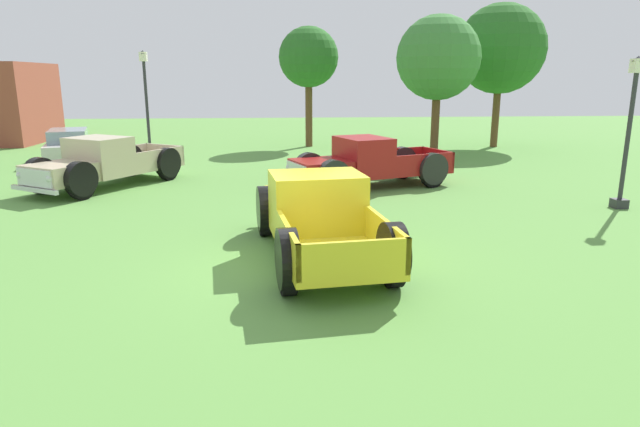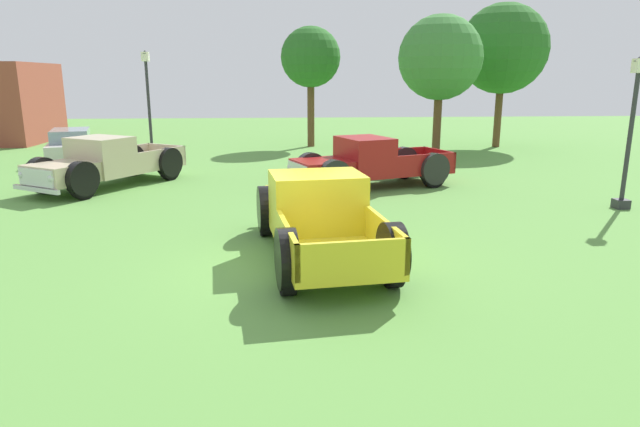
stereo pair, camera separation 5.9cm
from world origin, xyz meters
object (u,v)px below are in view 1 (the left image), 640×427
(lamp_post_near, at_px, (629,131))
(oak_tree_east, at_px, (438,58))
(oak_tree_center, at_px, (501,49))
(sedan_distant_a, at_px, (69,145))
(pickup_truck_behind_left, at_px, (361,164))
(pickup_truck_behind_right, at_px, (98,164))
(lamp_post_far, at_px, (147,105))
(pickup_truck_foreground, at_px, (316,215))
(oak_tree_west, at_px, (309,58))

(lamp_post_near, relative_size, oak_tree_east, 0.66)
(oak_tree_east, xyz_separation_m, oak_tree_center, (4.14, 3.43, 0.56))
(sedan_distant_a, distance_m, oak_tree_center, 20.66)
(sedan_distant_a, bearing_deg, lamp_post_near, -28.71)
(sedan_distant_a, relative_size, lamp_post_near, 1.11)
(pickup_truck_behind_left, bearing_deg, sedan_distant_a, 150.26)
(pickup_truck_behind_right, distance_m, lamp_post_far, 5.57)
(lamp_post_near, bearing_deg, pickup_truck_behind_right, 165.29)
(oak_tree_east, bearing_deg, pickup_truck_foreground, -115.06)
(oak_tree_east, bearing_deg, sedan_distant_a, -178.57)
(lamp_post_far, bearing_deg, oak_tree_center, 15.06)
(lamp_post_near, height_order, oak_tree_center, oak_tree_center)
(pickup_truck_foreground, distance_m, oak_tree_west, 18.21)
(sedan_distant_a, bearing_deg, oak_tree_center, 10.88)
(sedan_distant_a, xyz_separation_m, oak_tree_center, (19.88, 3.82, 4.12))
(lamp_post_far, bearing_deg, lamp_post_near, -32.47)
(lamp_post_near, bearing_deg, oak_tree_east, 102.41)
(pickup_truck_behind_left, distance_m, oak_tree_west, 11.84)
(lamp_post_near, distance_m, oak_tree_center, 14.08)
(lamp_post_far, bearing_deg, pickup_truck_behind_right, -94.94)
(lamp_post_far, bearing_deg, oak_tree_west, 37.57)
(pickup_truck_foreground, xyz_separation_m, oak_tree_east, (6.30, 13.48, 3.51))
(oak_tree_east, height_order, oak_tree_center, oak_tree_center)
(oak_tree_east, distance_m, oak_tree_west, 6.90)
(pickup_truck_behind_right, relative_size, lamp_post_far, 1.22)
(sedan_distant_a, bearing_deg, lamp_post_far, -9.88)
(pickup_truck_behind_right, relative_size, oak_tree_east, 0.90)
(pickup_truck_foreground, xyz_separation_m, lamp_post_near, (8.56, 3.23, 1.33))
(oak_tree_east, bearing_deg, oak_tree_center, 39.62)
(lamp_post_far, xyz_separation_m, oak_tree_center, (16.44, 4.42, 2.48))
(pickup_truck_behind_right, distance_m, oak_tree_center, 19.92)
(pickup_truck_behind_left, height_order, lamp_post_far, lamp_post_far)
(lamp_post_near, distance_m, oak_tree_west, 16.62)
(oak_tree_west, bearing_deg, lamp_post_near, -62.39)
(oak_tree_center, bearing_deg, pickup_truck_behind_right, -150.04)
(oak_tree_center, bearing_deg, pickup_truck_foreground, -121.70)
(oak_tree_west, bearing_deg, sedan_distant_a, -155.50)
(sedan_distant_a, relative_size, lamp_post_far, 0.98)
(pickup_truck_behind_right, bearing_deg, lamp_post_near, -14.71)
(pickup_truck_behind_right, bearing_deg, lamp_post_far, 85.06)
(pickup_truck_behind_right, height_order, oak_tree_west, oak_tree_west)
(pickup_truck_foreground, distance_m, sedan_distant_a, 16.14)
(pickup_truck_behind_left, distance_m, oak_tree_center, 13.98)
(oak_tree_center, bearing_deg, lamp_post_far, -164.94)
(pickup_truck_foreground, height_order, oak_tree_center, oak_tree_center)
(lamp_post_near, relative_size, oak_tree_west, 0.67)
(lamp_post_near, bearing_deg, pickup_truck_foreground, -159.32)
(lamp_post_near, distance_m, lamp_post_far, 17.25)
(pickup_truck_foreground, relative_size, lamp_post_far, 1.22)
(oak_tree_east, bearing_deg, pickup_truck_behind_left, -122.39)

